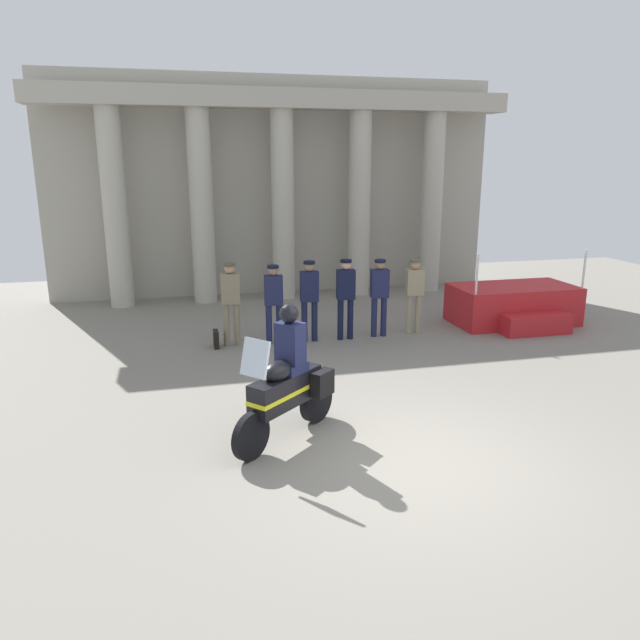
# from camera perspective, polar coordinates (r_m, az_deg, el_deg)

# --- Properties ---
(ground_plane) EXTENTS (28.00, 28.00, 0.00)m
(ground_plane) POSITION_cam_1_polar(r_m,az_deg,el_deg) (7.97, 8.78, -13.24)
(ground_plane) COLOR gray
(colonnade_backdrop) EXTENTS (12.63, 1.46, 6.01)m
(colonnade_backdrop) POSITION_cam_1_polar(r_m,az_deg,el_deg) (17.18, -3.91, 13.04)
(colonnade_backdrop) COLOR #A49F91
(colonnade_backdrop) RESTS_ON ground_plane
(reviewing_stand) EXTENTS (2.84, 1.99, 1.79)m
(reviewing_stand) POSITION_cam_1_polar(r_m,az_deg,el_deg) (14.87, 17.95, 1.29)
(reviewing_stand) COLOR #B21E23
(reviewing_stand) RESTS_ON ground_plane
(officer_in_row_0) EXTENTS (0.40, 0.25, 1.74)m
(officer_in_row_0) POSITION_cam_1_polar(r_m,az_deg,el_deg) (12.44, -8.46, 2.14)
(officer_in_row_0) COLOR #7A7056
(officer_in_row_0) RESTS_ON ground_plane
(officer_in_row_1) EXTENTS (0.40, 0.25, 1.67)m
(officer_in_row_1) POSITION_cam_1_polar(r_m,az_deg,el_deg) (12.50, -4.42, 2.11)
(officer_in_row_1) COLOR #191E42
(officer_in_row_1) RESTS_ON ground_plane
(officer_in_row_2) EXTENTS (0.40, 0.25, 1.73)m
(officer_in_row_2) POSITION_cam_1_polar(r_m,az_deg,el_deg) (12.61, -1.02, 2.43)
(officer_in_row_2) COLOR #141938
(officer_in_row_2) RESTS_ON ground_plane
(officer_in_row_3) EXTENTS (0.40, 0.25, 1.73)m
(officer_in_row_3) POSITION_cam_1_polar(r_m,az_deg,el_deg) (12.76, 2.45, 2.60)
(officer_in_row_3) COLOR black
(officer_in_row_3) RESTS_ON ground_plane
(officer_in_row_4) EXTENTS (0.40, 0.25, 1.70)m
(officer_in_row_4) POSITION_cam_1_polar(r_m,az_deg,el_deg) (13.05, 5.66, 2.72)
(officer_in_row_4) COLOR #191E42
(officer_in_row_4) RESTS_ON ground_plane
(officer_in_row_5) EXTENTS (0.40, 0.25, 1.66)m
(officer_in_row_5) POSITION_cam_1_polar(r_m,az_deg,el_deg) (13.40, 8.94, 2.82)
(officer_in_row_5) COLOR gray
(officer_in_row_5) RESTS_ON ground_plane
(motorcycle_with_rider) EXTENTS (1.65, 1.47, 1.90)m
(motorcycle_with_rider) POSITION_cam_1_polar(r_m,az_deg,el_deg) (8.25, -2.99, -6.01)
(motorcycle_with_rider) COLOR black
(motorcycle_with_rider) RESTS_ON ground_plane
(briefcase_on_ground) EXTENTS (0.10, 0.32, 0.36)m
(briefcase_on_ground) POSITION_cam_1_polar(r_m,az_deg,el_deg) (12.56, -9.82, -1.79)
(briefcase_on_ground) COLOR black
(briefcase_on_ground) RESTS_ON ground_plane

